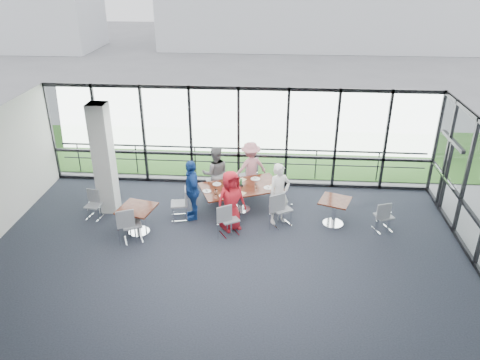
# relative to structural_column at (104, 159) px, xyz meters

# --- Properties ---
(floor) EXTENTS (12.00, 10.00, 0.02)m
(floor) POSITION_rel_structural_column_xyz_m (3.60, -3.00, -1.61)
(floor) COLOR black
(floor) RESTS_ON ground
(ceiling) EXTENTS (12.00, 10.00, 0.04)m
(ceiling) POSITION_rel_structural_column_xyz_m (3.60, -3.00, 1.60)
(ceiling) COLOR silver
(ceiling) RESTS_ON ground
(curtain_wall_back) EXTENTS (12.00, 0.10, 3.20)m
(curtain_wall_back) POSITION_rel_structural_column_xyz_m (3.60, 2.00, 0.00)
(curtain_wall_back) COLOR white
(curtain_wall_back) RESTS_ON ground
(exit_door) EXTENTS (0.12, 1.60, 2.10)m
(exit_door) POSITION_rel_structural_column_xyz_m (9.60, 0.75, -0.55)
(exit_door) COLOR black
(exit_door) RESTS_ON ground
(structural_column) EXTENTS (0.50, 0.50, 3.20)m
(structural_column) POSITION_rel_structural_column_xyz_m (0.00, 0.00, 0.00)
(structural_column) COLOR silver
(structural_column) RESTS_ON ground
(apron) EXTENTS (80.00, 70.00, 0.02)m
(apron) POSITION_rel_structural_column_xyz_m (3.60, 7.00, -1.62)
(apron) COLOR slate
(apron) RESTS_ON ground
(grass_strip) EXTENTS (80.00, 5.00, 0.01)m
(grass_strip) POSITION_rel_structural_column_xyz_m (3.60, 5.00, -1.59)
(grass_strip) COLOR #375D26
(grass_strip) RESTS_ON ground
(hangar_main) EXTENTS (24.00, 10.00, 6.00)m
(hangar_main) POSITION_rel_structural_column_xyz_m (7.60, 29.00, 1.40)
(hangar_main) COLOR silver
(hangar_main) RESTS_ON ground
(hangar_aux) EXTENTS (10.00, 6.00, 4.00)m
(hangar_aux) POSITION_rel_structural_column_xyz_m (-14.40, 25.00, 0.40)
(hangar_aux) COLOR silver
(hangar_aux) RESTS_ON ground
(guard_rail) EXTENTS (12.00, 0.06, 0.06)m
(guard_rail) POSITION_rel_structural_column_xyz_m (3.60, 2.60, -1.10)
(guard_rail) COLOR #2D2D33
(guard_rail) RESTS_ON ground
(main_table) EXTENTS (2.54, 2.00, 0.75)m
(main_table) POSITION_rel_structural_column_xyz_m (3.80, 0.29, -0.95)
(main_table) COLOR #340F09
(main_table) RESTS_ON ground
(side_table_left) EXTENTS (1.05, 1.05, 0.75)m
(side_table_left) POSITION_rel_structural_column_xyz_m (1.17, -1.15, -0.96)
(side_table_left) COLOR #340F09
(side_table_left) RESTS_ON ground
(side_table_right) EXTENTS (0.99, 0.99, 0.75)m
(side_table_right) POSITION_rel_structural_column_xyz_m (6.40, -0.33, -0.98)
(side_table_right) COLOR #340F09
(side_table_right) RESTS_ON ground
(diner_near_left) EXTENTS (0.98, 0.90, 1.69)m
(diner_near_left) POSITION_rel_structural_column_xyz_m (3.61, -0.75, -0.76)
(diner_near_left) COLOR #B51622
(diner_near_left) RESTS_ON ground
(diner_near_right) EXTENTS (0.78, 0.72, 1.74)m
(diner_near_right) POSITION_rel_structural_column_xyz_m (4.89, -0.31, -0.73)
(diner_near_right) COLOR white
(diner_near_right) RESTS_ON ground
(diner_far_left) EXTENTS (0.90, 0.66, 1.67)m
(diner_far_left) POSITION_rel_structural_column_xyz_m (2.99, 0.94, -0.76)
(diner_far_left) COLOR slate
(diner_far_left) RESTS_ON ground
(diner_far_right) EXTENTS (1.19, 0.98, 1.64)m
(diner_far_right) POSITION_rel_structural_column_xyz_m (4.01, 1.48, -0.78)
(diner_far_right) COLOR pink
(diner_far_right) RESTS_ON ground
(diner_end) EXTENTS (0.86, 1.15, 1.74)m
(diner_end) POSITION_rel_structural_column_xyz_m (2.48, -0.25, -0.73)
(diner_end) COLOR navy
(diner_end) RESTS_ON ground
(chair_main_nl) EXTENTS (0.61, 0.61, 0.91)m
(chair_main_nl) POSITION_rel_structural_column_xyz_m (3.59, -1.06, -1.14)
(chair_main_nl) COLOR gray
(chair_main_nl) RESTS_ON ground
(chair_main_nr) EXTENTS (0.67, 0.67, 0.99)m
(chair_main_nr) POSITION_rel_structural_column_xyz_m (4.95, -0.46, -1.11)
(chair_main_nr) COLOR gray
(chair_main_nr) RESTS_ON ground
(chair_main_fl) EXTENTS (0.63, 0.63, 0.98)m
(chair_main_fl) POSITION_rel_structural_column_xyz_m (2.94, 1.11, -1.11)
(chair_main_fl) COLOR gray
(chair_main_fl) RESTS_ON ground
(chair_main_fr) EXTENTS (0.66, 0.66, 0.97)m
(chair_main_fr) POSITION_rel_structural_column_xyz_m (3.91, 1.57, -1.11)
(chair_main_fr) COLOR gray
(chair_main_fr) RESTS_ON ground
(chair_main_end) EXTENTS (0.53, 0.53, 0.93)m
(chair_main_end) POSITION_rel_structural_column_xyz_m (2.12, -0.34, -1.14)
(chair_main_end) COLOR gray
(chair_main_end) RESTS_ON ground
(chair_spare_la) EXTENTS (0.62, 0.62, 0.96)m
(chair_spare_la) POSITION_rel_structural_column_xyz_m (1.13, -1.55, -1.12)
(chair_spare_la) COLOR gray
(chair_spare_la) RESTS_ON ground
(chair_spare_lb) EXTENTS (0.45, 0.45, 0.80)m
(chair_spare_lb) POSITION_rel_structural_column_xyz_m (-0.28, -0.51, -1.20)
(chair_spare_lb) COLOR gray
(chair_spare_lb) RESTS_ON ground
(chair_spare_r) EXTENTS (0.55, 0.55, 0.87)m
(chair_spare_r) POSITION_rel_structural_column_xyz_m (7.69, -0.55, -1.17)
(chair_spare_r) COLOR gray
(chair_spare_r) RESTS_ON ground
(plate_nl) EXTENTS (0.25, 0.25, 0.01)m
(plate_nl) POSITION_rel_structural_column_xyz_m (3.37, -0.32, -0.84)
(plate_nl) COLOR white
(plate_nl) RESTS_ON main_table
(plate_nr) EXTENTS (0.26, 0.26, 0.01)m
(plate_nr) POSITION_rel_structural_column_xyz_m (4.58, 0.26, -0.84)
(plate_nr) COLOR white
(plate_nr) RESTS_ON main_table
(plate_fl) EXTENTS (0.25, 0.25, 0.01)m
(plate_fl) POSITION_rel_structural_column_xyz_m (3.10, 0.38, -0.84)
(plate_fl) COLOR white
(plate_fl) RESTS_ON main_table
(plate_fr) EXTENTS (0.28, 0.28, 0.01)m
(plate_fr) POSITION_rel_structural_column_xyz_m (4.19, 0.82, -0.84)
(plate_fr) COLOR white
(plate_fr) RESTS_ON main_table
(plate_end) EXTENTS (0.24, 0.24, 0.01)m
(plate_end) POSITION_rel_structural_column_xyz_m (2.87, -0.09, -0.84)
(plate_end) COLOR white
(plate_end) RESTS_ON main_table
(tumbler_a) EXTENTS (0.07, 0.07, 0.14)m
(tumbler_a) POSITION_rel_structural_column_xyz_m (3.57, -0.04, -0.78)
(tumbler_a) COLOR white
(tumbler_a) RESTS_ON main_table
(tumbler_b) EXTENTS (0.06, 0.06, 0.13)m
(tumbler_b) POSITION_rel_structural_column_xyz_m (4.23, 0.22, -0.79)
(tumbler_b) COLOR white
(tumbler_b) RESTS_ON main_table
(tumbler_c) EXTENTS (0.07, 0.07, 0.14)m
(tumbler_c) POSITION_rel_structural_column_xyz_m (3.72, 0.53, -0.78)
(tumbler_c) COLOR white
(tumbler_c) RESTS_ON main_table
(tumbler_d) EXTENTS (0.08, 0.08, 0.15)m
(tumbler_d) POSITION_rel_structural_column_xyz_m (3.14, -0.23, -0.77)
(tumbler_d) COLOR white
(tumbler_d) RESTS_ON main_table
(menu_a) EXTENTS (0.33, 0.36, 0.00)m
(menu_a) POSITION_rel_structural_column_xyz_m (3.82, -0.17, -0.85)
(menu_a) COLOR white
(menu_a) RESTS_ON main_table
(menu_b) EXTENTS (0.34, 0.29, 0.00)m
(menu_b) POSITION_rel_structural_column_xyz_m (4.78, 0.38, -0.85)
(menu_b) COLOR white
(menu_b) RESTS_ON main_table
(menu_c) EXTENTS (0.33, 0.34, 0.00)m
(menu_c) POSITION_rel_structural_column_xyz_m (3.79, 0.72, -0.85)
(menu_c) COLOR white
(menu_c) RESTS_ON main_table
(condiment_caddy) EXTENTS (0.10, 0.07, 0.04)m
(condiment_caddy) POSITION_rel_structural_column_xyz_m (3.81, 0.31, -0.83)
(condiment_caddy) COLOR black
(condiment_caddy) RESTS_ON main_table
(ketchup_bottle) EXTENTS (0.06, 0.06, 0.18)m
(ketchup_bottle) POSITION_rel_structural_column_xyz_m (3.72, 0.38, -0.76)
(ketchup_bottle) COLOR maroon
(ketchup_bottle) RESTS_ON main_table
(green_bottle) EXTENTS (0.05, 0.05, 0.20)m
(green_bottle) POSITION_rel_structural_column_xyz_m (3.80, 0.38, -0.75)
(green_bottle) COLOR #1F7E3A
(green_bottle) RESTS_ON main_table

